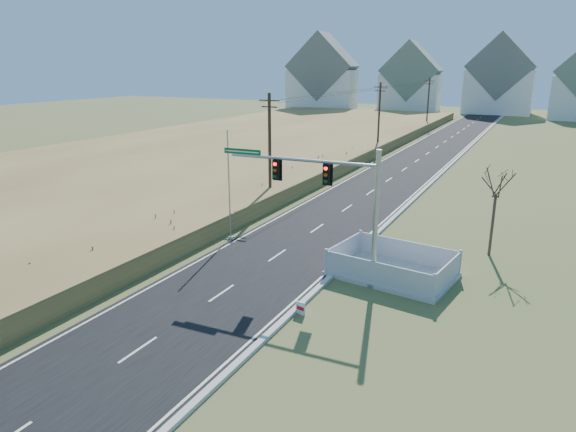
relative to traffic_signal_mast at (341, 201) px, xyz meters
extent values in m
plane|color=#535D2D|center=(-4.63, -2.27, -4.42)|extent=(260.00, 260.00, 0.00)
cube|color=black|center=(-4.63, 47.73, -4.39)|extent=(8.00, 180.00, 0.06)
cube|color=#B2AFA8|center=(-0.48, 47.73, -4.33)|extent=(0.30, 180.00, 0.18)
cube|color=#A68E4B|center=(-28.63, 37.73, -3.77)|extent=(38.00, 110.00, 1.30)
cylinder|color=#422D1E|center=(-11.13, 12.73, 0.08)|extent=(0.26, 0.26, 9.00)
cube|color=#422D1E|center=(-11.13, 12.73, 3.98)|extent=(1.80, 0.10, 0.10)
cube|color=#422D1E|center=(-11.13, 12.73, 3.48)|extent=(1.40, 0.10, 0.10)
cylinder|color=#422D1E|center=(-11.13, 42.73, 0.08)|extent=(0.26, 0.26, 9.00)
cube|color=#422D1E|center=(-11.13, 42.73, 3.98)|extent=(1.80, 0.10, 0.10)
cube|color=#422D1E|center=(-11.13, 42.73, 3.48)|extent=(1.40, 0.10, 0.10)
cylinder|color=#422D1E|center=(-11.13, 72.73, 0.08)|extent=(0.26, 0.26, 9.00)
cube|color=#422D1E|center=(-11.13, 72.73, 3.98)|extent=(1.80, 0.10, 0.10)
cube|color=#422D1E|center=(-11.13, 72.73, 3.48)|extent=(1.40, 0.10, 0.10)
cube|color=white|center=(-42.63, 97.73, 0.58)|extent=(17.38, 13.12, 10.00)
cube|color=slate|center=(-42.63, 97.73, 6.48)|extent=(17.69, 13.38, 16.29)
cube|color=white|center=(-22.63, 105.73, 0.08)|extent=(14.66, 10.95, 9.00)
cube|color=slate|center=(-22.63, 105.73, 5.48)|extent=(14.93, 11.17, 14.26)
cube|color=white|center=(-2.63, 109.73, 0.58)|extent=(15.00, 10.00, 10.00)
cube|color=slate|center=(-2.63, 109.73, 6.48)|extent=(15.27, 10.20, 15.27)
cylinder|color=#9EA0A5|center=(1.87, 0.07, -4.31)|extent=(0.62, 0.62, 0.21)
cylinder|color=#9EA0A5|center=(1.87, 0.07, -0.82)|extent=(0.27, 0.27, 7.19)
cylinder|color=#9EA0A5|center=(-2.24, -0.08, 1.95)|extent=(8.21, 0.46, 0.16)
cube|color=black|center=(-0.80, -0.03, 1.32)|extent=(0.35, 0.29, 1.05)
cube|color=black|center=(-3.67, -0.13, 1.32)|extent=(0.35, 0.29, 1.05)
cube|color=#055C27|center=(-5.72, -0.20, 2.16)|extent=(2.26, 0.12, 0.31)
cube|color=#B7B5AD|center=(2.39, 1.90, -4.29)|extent=(6.88, 5.18, 0.24)
cube|color=silver|center=(2.10, -0.09, -3.57)|extent=(5.97, 0.94, 1.21)
cube|color=silver|center=(2.68, 3.89, -3.57)|extent=(5.97, 0.94, 1.21)
cube|color=silver|center=(-0.59, 2.33, -3.57)|extent=(0.66, 3.99, 1.21)
cube|color=silver|center=(5.37, 1.47, -3.57)|extent=(0.66, 3.99, 1.21)
cube|color=white|center=(-0.13, -4.47, -4.08)|extent=(0.50, 0.12, 0.62)
cube|color=#A90B14|center=(-0.14, -4.50, -4.08)|extent=(0.40, 0.08, 0.18)
cylinder|color=#B7B5AD|center=(-8.93, 3.23, -4.34)|extent=(0.32, 0.32, 0.14)
cylinder|color=#9EA0A5|center=(-8.93, 3.23, -0.82)|extent=(0.09, 0.09, 7.19)
cylinder|color=#4C3F33|center=(6.77, 7.76, -2.54)|extent=(0.17, 0.17, 3.75)
camera|label=1|loc=(9.03, -23.91, 6.66)|focal=32.00mm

